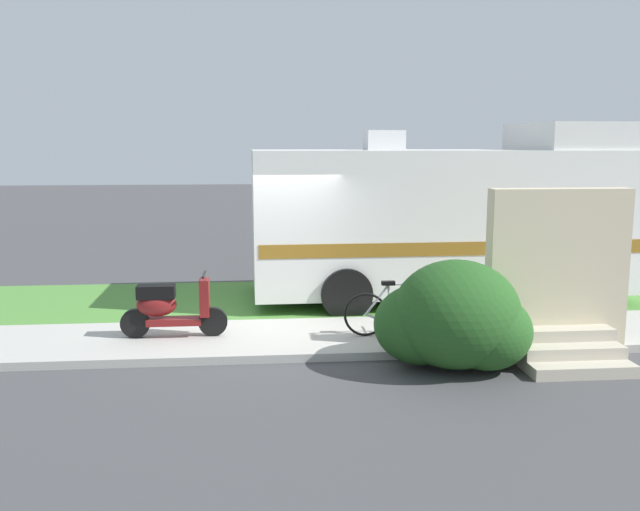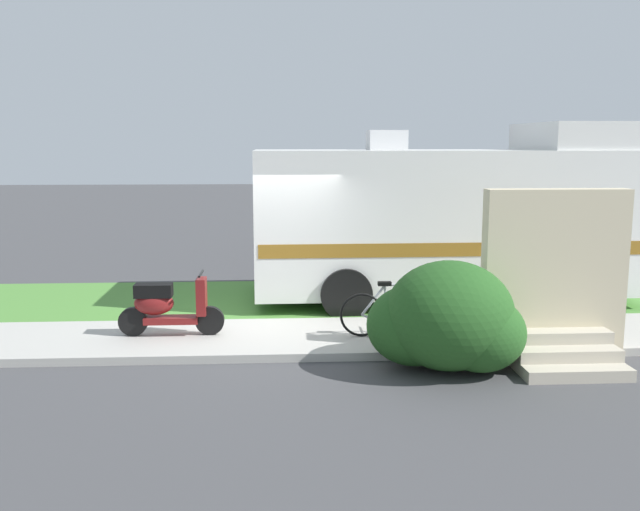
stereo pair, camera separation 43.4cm
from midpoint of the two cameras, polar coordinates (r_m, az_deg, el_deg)
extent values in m
plane|color=#424244|center=(11.85, -5.33, -5.56)|extent=(80.00, 80.00, 0.00)
cube|color=#ADAAA3|center=(10.68, -5.32, -6.89)|extent=(24.00, 2.00, 0.12)
cube|color=#4C8438|center=(13.30, -5.35, -3.74)|extent=(24.00, 3.40, 0.08)
cube|color=silver|center=(13.37, 8.68, 3.03)|extent=(7.02, 2.68, 2.59)
cube|color=silver|center=(14.18, 19.17, 9.24)|extent=(1.83, 2.49, 0.50)
cube|color=#8C601E|center=(13.42, 8.64, 1.38)|extent=(6.88, 2.70, 0.24)
cube|color=black|center=(14.61, 22.08, 4.77)|extent=(0.11, 2.21, 0.90)
cube|color=silver|center=(13.06, 4.33, 9.45)|extent=(0.71, 0.61, 0.36)
cylinder|color=black|center=(15.38, 15.22, -0.70)|extent=(0.90, 0.29, 0.90)
cylinder|color=black|center=(13.13, 19.16, -2.57)|extent=(0.90, 0.29, 0.90)
cylinder|color=black|center=(14.41, -0.11, -1.03)|extent=(0.90, 0.29, 0.90)
cylinder|color=black|center=(11.98, 1.14, -3.15)|extent=(0.90, 0.29, 0.90)
cylinder|color=black|center=(10.72, -9.95, -5.38)|extent=(0.44, 0.10, 0.44)
cylinder|color=black|center=(10.88, -16.08, -5.39)|extent=(0.44, 0.10, 0.44)
cube|color=maroon|center=(10.78, -13.04, -5.29)|extent=(0.81, 0.28, 0.10)
cube|color=black|center=(10.71, -14.48, -2.91)|extent=(0.56, 0.26, 0.20)
ellipsoid|color=maroon|center=(10.76, -14.44, -3.95)|extent=(0.60, 0.30, 0.36)
cube|color=maroon|center=(10.64, -10.63, -3.40)|extent=(0.14, 0.32, 0.56)
cylinder|color=black|center=(10.57, -10.69, -1.55)|extent=(0.04, 0.50, 0.04)
sphere|color=white|center=(10.60, -10.66, -2.46)|extent=(0.12, 0.12, 0.12)
torus|color=black|center=(10.70, 8.23, -4.72)|extent=(0.67, 0.05, 0.67)
torus|color=black|center=(10.52, 2.60, -4.88)|extent=(0.67, 0.05, 0.67)
cylinder|color=silver|center=(10.58, 6.30, -3.87)|extent=(0.60, 0.04, 0.67)
cylinder|color=silver|center=(10.53, 4.60, -4.04)|extent=(0.10, 0.04, 0.60)
cylinder|color=silver|center=(10.51, 6.16, -2.28)|extent=(0.64, 0.04, 0.09)
cylinder|color=silver|center=(10.56, 3.68, -5.25)|extent=(0.41, 0.04, 0.18)
cylinder|color=silver|center=(10.49, 3.53, -3.67)|extent=(0.37, 0.04, 0.47)
cylinder|color=silver|center=(10.63, 8.04, -3.42)|extent=(0.12, 0.04, 0.51)
cube|color=black|center=(10.46, 4.46, -2.28)|extent=(0.20, 0.10, 0.06)
cylinder|color=black|center=(10.56, 7.85, -1.89)|extent=(0.03, 0.52, 0.03)
cube|color=maroon|center=(18.22, 6.16, 3.03)|extent=(2.49, 2.03, 1.56)
cube|color=black|center=(18.18, 6.18, 4.54)|extent=(2.37, 2.05, 0.44)
cube|color=maroon|center=(19.05, 14.16, 1.84)|extent=(3.03, 2.05, 0.75)
cylinder|color=black|center=(17.35, 6.19, 0.45)|extent=(0.76, 0.26, 0.76)
cylinder|color=black|center=(19.19, 4.94, 1.31)|extent=(0.76, 0.26, 0.76)
cylinder|color=black|center=(18.34, 16.20, 0.61)|extent=(0.76, 0.26, 0.76)
cylinder|color=black|center=(20.10, 14.12, 1.43)|extent=(0.76, 0.26, 0.76)
cube|color=#B7B29E|center=(20.88, 3.91, 3.70)|extent=(2.30, 1.95, 1.45)
cube|color=black|center=(20.84, 3.93, 4.87)|extent=(2.19, 1.97, 0.44)
cube|color=#B7B29E|center=(21.50, 10.58, 2.73)|extent=(2.81, 1.95, 0.71)
cylinder|color=black|center=(20.02, 3.85, 1.66)|extent=(0.76, 0.25, 0.76)
cylinder|color=black|center=(21.82, 3.02, 2.30)|extent=(0.76, 0.25, 0.76)
cylinder|color=black|center=(20.76, 12.15, 1.74)|extent=(0.76, 0.25, 0.76)
cylinder|color=black|center=(22.50, 10.70, 2.36)|extent=(0.76, 0.25, 0.76)
cube|color=#BCB29E|center=(10.00, 18.87, -8.38)|extent=(1.40, 0.96, 0.16)
cube|color=#BCB29E|center=(10.09, 18.54, -7.25)|extent=(1.40, 0.64, 0.16)
cube|color=#BCB29E|center=(10.19, 18.23, -6.14)|extent=(1.40, 0.32, 0.16)
cube|color=beige|center=(10.29, 17.77, -1.40)|extent=(2.00, 0.30, 2.40)
ellipsoid|color=#23511E|center=(9.37, 9.85, -4.78)|extent=(1.72, 1.55, 1.46)
ellipsoid|color=#23511E|center=(9.47, 7.02, -5.63)|extent=(1.29, 1.16, 1.10)
ellipsoid|color=#23511E|center=(9.41, 12.30, -6.15)|extent=(1.20, 1.08, 1.02)
cylinder|color=#19722D|center=(10.67, 13.34, -6.19)|extent=(0.07, 0.07, 0.21)
cylinder|color=#19722D|center=(10.64, 13.36, -5.52)|extent=(0.03, 0.03, 0.04)
cylinder|color=black|center=(10.63, 13.37, -5.38)|extent=(0.03, 0.03, 0.02)
camera|label=1|loc=(0.22, -91.04, -0.17)|focal=38.87mm
camera|label=2|loc=(0.22, 88.96, 0.17)|focal=38.87mm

